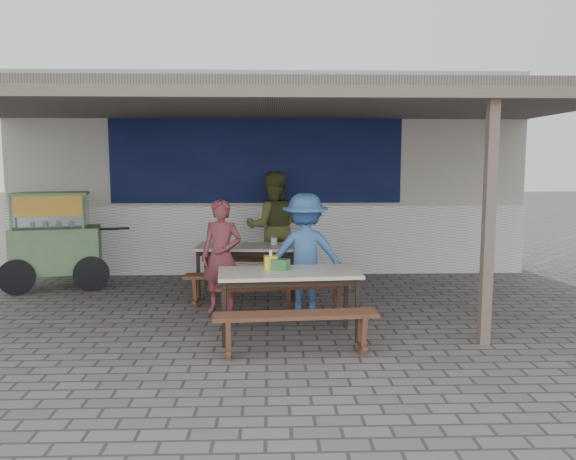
# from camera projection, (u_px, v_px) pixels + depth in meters

# --- Properties ---
(ground) EXTENTS (60.00, 60.00, 0.00)m
(ground) POSITION_uv_depth(u_px,v_px,m) (268.00, 322.00, 6.91)
(ground) COLOR #625C58
(ground) RESTS_ON ground
(back_wall) EXTENTS (9.00, 1.28, 3.50)m
(back_wall) POSITION_uv_depth(u_px,v_px,m) (268.00, 175.00, 10.26)
(back_wall) COLOR #B4ACA1
(back_wall) RESTS_ON ground
(warung_roof) EXTENTS (9.00, 4.21, 2.81)m
(warung_roof) POSITION_uv_depth(u_px,v_px,m) (268.00, 105.00, 7.48)
(warung_roof) COLOR #615953
(warung_roof) RESTS_ON ground
(table_left) EXTENTS (1.50, 0.81, 0.75)m
(table_left) POSITION_uv_depth(u_px,v_px,m) (247.00, 251.00, 8.16)
(table_left) COLOR silver
(table_left) RESTS_ON ground
(bench_left_street) EXTENTS (1.57, 0.38, 0.45)m
(bench_left_street) POSITION_uv_depth(u_px,v_px,m) (242.00, 283.00, 7.53)
(bench_left_street) COLOR brown
(bench_left_street) RESTS_ON ground
(bench_left_wall) EXTENTS (1.57, 0.38, 0.45)m
(bench_left_wall) POSITION_uv_depth(u_px,v_px,m) (252.00, 265.00, 8.87)
(bench_left_wall) COLOR brown
(bench_left_wall) RESTS_ON ground
(table_right) EXTENTS (1.61, 0.84, 0.75)m
(table_right) POSITION_uv_depth(u_px,v_px,m) (289.00, 278.00, 6.24)
(table_right) COLOR silver
(table_right) RESTS_ON ground
(bench_right_street) EXTENTS (1.67, 0.41, 0.45)m
(bench_right_street) POSITION_uv_depth(u_px,v_px,m) (296.00, 323.00, 5.63)
(bench_right_street) COLOR brown
(bench_right_street) RESTS_ON ground
(bench_right_wall) EXTENTS (1.67, 0.41, 0.45)m
(bench_right_wall) POSITION_uv_depth(u_px,v_px,m) (283.00, 293.00, 6.93)
(bench_right_wall) COLOR brown
(bench_right_wall) RESTS_ON ground
(vendor_cart) EXTENTS (1.77, 1.03, 1.49)m
(vendor_cart) POSITION_uv_depth(u_px,v_px,m) (55.00, 237.00, 8.65)
(vendor_cart) COLOR #729C68
(vendor_cart) RESTS_ON ground
(patron_street_side) EXTENTS (0.61, 0.48, 1.48)m
(patron_street_side) POSITION_uv_depth(u_px,v_px,m) (222.00, 256.00, 7.25)
(patron_street_side) COLOR brown
(patron_street_side) RESTS_ON ground
(patron_wall_side) EXTENTS (0.94, 0.76, 1.80)m
(patron_wall_side) POSITION_uv_depth(u_px,v_px,m) (273.00, 227.00, 9.09)
(patron_wall_side) COLOR brown
(patron_wall_side) RESTS_ON ground
(patron_right_table) EXTENTS (1.02, 0.59, 1.56)m
(patron_right_table) POSITION_uv_depth(u_px,v_px,m) (305.00, 254.00, 7.19)
(patron_right_table) COLOR #3E6DB0
(patron_right_table) RESTS_ON ground
(tissue_box) EXTENTS (0.16, 0.16, 0.14)m
(tissue_box) POSITION_uv_depth(u_px,v_px,m) (271.00, 262.00, 6.38)
(tissue_box) COLOR yellow
(tissue_box) RESTS_ON table_right
(donation_box) EXTENTS (0.22, 0.19, 0.12)m
(donation_box) POSITION_uv_depth(u_px,v_px,m) (281.00, 265.00, 6.29)
(donation_box) COLOR #306D3C
(donation_box) RESTS_ON table_right
(condiment_jar) EXTENTS (0.09, 0.09, 0.10)m
(condiment_jar) POSITION_uv_depth(u_px,v_px,m) (274.00, 241.00, 8.24)
(condiment_jar) COLOR silver
(condiment_jar) RESTS_ON table_left
(condiment_bowl) EXTENTS (0.20, 0.20, 0.04)m
(condiment_bowl) POSITION_uv_depth(u_px,v_px,m) (236.00, 244.00, 8.11)
(condiment_bowl) COLOR silver
(condiment_bowl) RESTS_ON table_left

